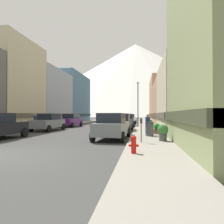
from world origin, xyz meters
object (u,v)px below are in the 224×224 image
object	(u,v)px
car_right_2	(127,120)
pedestrian_0	(44,121)
car_right_0	(112,126)
potted_plant_1	(150,123)
fire_hydrant_near	(134,144)
car_left_1	(49,122)
car_right_1	(121,122)
car_left_2	(71,120)
trash_bin_right	(150,129)
pedestrian_1	(35,121)
potted_plant_0	(163,132)
streetlamp_right	(138,97)
parking_meter_near	(141,127)
car_right_3	(130,119)
potted_plant_2	(157,129)
pedestrian_2	(148,125)

from	to	relation	value
car_right_2	pedestrian_0	world-z (taller)	pedestrian_0
car_right_0	car_right_2	xyz separation A→B (m)	(0.00, 14.20, 0.00)
car_right_0	car_right_2	world-z (taller)	same
potted_plant_1	fire_hydrant_near	bearing A→B (deg)	-94.60
car_right_2	fire_hydrant_near	bearing A→B (deg)	-85.20
car_left_1	car_right_1	xyz separation A→B (m)	(7.60, 0.11, 0.00)
car_left_2	car_right_2	distance (m)	7.79
trash_bin_right	pedestrian_1	size ratio (longest dim) A/B	0.61
car_left_1	car_right_1	world-z (taller)	same
potted_plant_1	potted_plant_0	bearing A→B (deg)	-90.00
pedestrian_0	pedestrian_1	world-z (taller)	pedestrian_0
car_left_1	streetlamp_right	world-z (taller)	streetlamp_right
parking_meter_near	car_left_2	bearing A→B (deg)	122.79
parking_meter_near	potted_plant_0	xyz separation A→B (m)	(1.25, 0.81, -0.33)
pedestrian_1	car_right_1	bearing A→B (deg)	-8.86
car_left_1	car_left_2	world-z (taller)	same
car_left_1	streetlamp_right	size ratio (longest dim) A/B	0.76
car_right_2	car_right_3	world-z (taller)	same
fire_hydrant_near	potted_plant_2	size ratio (longest dim) A/B	0.85
car_left_1	fire_hydrant_near	xyz separation A→B (m)	(9.25, -11.40, -0.37)
streetlamp_right	car_right_0	bearing A→B (deg)	-97.13
trash_bin_right	potted_plant_2	size ratio (longest dim) A/B	1.18
car_left_1	pedestrian_2	xyz separation A→B (m)	(10.05, -3.79, -0.03)
car_left_1	car_left_2	bearing A→B (deg)	89.99
car_left_2	car_right_2	world-z (taller)	same
car_left_2	trash_bin_right	size ratio (longest dim) A/B	4.57
potted_plant_1	potted_plant_2	xyz separation A→B (m)	(-0.00, -11.05, -0.05)
car_right_2	fire_hydrant_near	xyz separation A→B (m)	(1.65, -19.61, -0.37)
car_right_3	pedestrian_1	size ratio (longest dim) A/B	2.77
pedestrian_2	car_right_3	bearing A→B (deg)	97.24
car_right_0	car_right_1	distance (m)	6.09
car_right_2	pedestrian_1	bearing A→B (deg)	-146.94
car_left_1	potted_plant_0	size ratio (longest dim) A/B	4.66
car_right_3	pedestrian_2	xyz separation A→B (m)	(2.45, -19.29, -0.03)
car_right_2	pedestrian_0	distance (m)	11.01
potted_plant_1	pedestrian_1	size ratio (longest dim) A/B	0.53
fire_hydrant_near	streetlamp_right	distance (m)	18.16
car_left_1	car_right_2	xyz separation A→B (m)	(7.60, 8.22, 0.00)
pedestrian_0	parking_meter_near	bearing A→B (deg)	-45.06
potted_plant_0	potted_plant_1	distance (m)	15.35
parking_meter_near	car_right_2	bearing A→B (deg)	96.73
car_right_3	pedestrian_2	bearing A→B (deg)	-82.76
car_left_1	parking_meter_near	bearing A→B (deg)	-41.00
car_right_0	car_right_1	bearing A→B (deg)	89.99
pedestrian_0	streetlamp_right	distance (m)	12.30
potted_plant_2	streetlamp_right	world-z (taller)	streetlamp_right
parking_meter_near	pedestrian_2	xyz separation A→B (m)	(0.50, 4.51, -0.15)
potted_plant_1	pedestrian_2	xyz separation A→B (m)	(-0.75, -11.65, 0.28)
car_right_2	potted_plant_0	bearing A→B (deg)	-78.49
car_right_2	pedestrian_1	size ratio (longest dim) A/B	2.77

